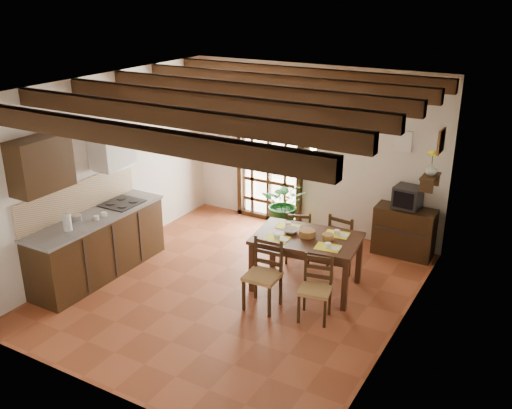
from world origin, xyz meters
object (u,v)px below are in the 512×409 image
Objects in this scene: pendant_lamp at (314,142)px; dining_table at (307,243)px; chair_near_right at (315,300)px; chair_far_left at (299,245)px; chair_far_right at (344,252)px; kitchen_counter at (98,244)px; crt_tv at (408,197)px; sideboard at (404,232)px; chair_near_left at (263,287)px; potted_plant at (285,204)px.

dining_table is at bearing -90.00° from pendant_lamp.
pendant_lamp is (0.00, 0.10, 1.40)m from dining_table.
pendant_lamp reaches higher than chair_near_right.
chair_far_left is 0.95× the size of chair_far_right.
crt_tv is (3.66, 2.82, 0.49)m from kitchen_counter.
kitchen_counter is 2.52× the size of chair_far_right.
chair_far_right is 1.12m from sideboard.
chair_far_right is (3.04, 1.91, -0.19)m from kitchen_counter.
dining_table is 1.64× the size of chair_near_left.
potted_plant reaches higher than chair_near_right.
chair_near_left is at bearing 76.95° from chair_far_left.
pendant_lamp is at bearing -50.96° from potted_plant.
dining_table is 0.90m from chair_far_right.
dining_table is 1.67× the size of sideboard.
potted_plant is at bearing -19.29° from chair_far_right.
chair_near_right is 2.41m from sideboard.
chair_far_right reaches higher than sideboard.
chair_near_right is 2.02m from pendant_lamp.
pendant_lamp is (0.44, -0.58, 1.81)m from chair_far_left.
sideboard is at bearing 61.75° from chair_near_left.
dining_table is 1.75m from potted_plant.
kitchen_counter is at bearing 17.84° from chair_far_left.
chair_far_right is 0.98× the size of sideboard.
kitchen_counter is 1.06× the size of potted_plant.
chair_near_right is 0.99× the size of pendant_lamp.
chair_near_left is 2.24× the size of crt_tv.
dining_table is at bearing 102.85° from chair_far_left.
chair_far_right is at bearing 166.98° from chair_far_left.
dining_table is 1.80× the size of pendant_lamp.
kitchen_counter is at bearing 38.49° from chair_far_right.
potted_plant is at bearing -69.65° from chair_far_left.
dining_table is at bearing -53.03° from potted_plant.
sideboard is 1.97m from potted_plant.
chair_near_right is 2.57m from potted_plant.
sideboard is at bearing -162.99° from chair_far_left.
dining_table is (2.78, 1.14, 0.20)m from kitchen_counter.
dining_table is 3.67× the size of crt_tv.
dining_table is 1.92m from sideboard.
sideboard is at bearing 37.64° from kitchen_counter.
dining_table is at bearing 111.36° from chair_near_right.
chair_far_right is (0.52, 1.53, -0.01)m from chair_near_left.
chair_far_left is 0.93× the size of sideboard.
chair_far_left is 1.80m from crt_tv.
potted_plant is (-0.79, 2.16, 0.28)m from chair_near_left.
chair_near_left is 1.46m from chair_far_left.
chair_far_right is at bearing 68.73° from pendant_lamp.
crt_tv is 2.00m from potted_plant.
chair_near_right reaches higher than sideboard.
pendant_lamp is at bearing 107.87° from chair_near_right.
dining_table is 0.89m from chair_near_left.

